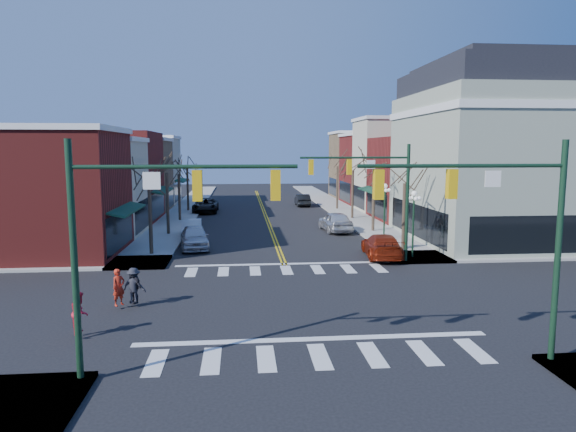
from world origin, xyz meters
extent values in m
plane|color=black|center=(0.00, 0.00, 0.00)|extent=(160.00, 160.00, 0.00)
cube|color=#9E9B93|center=(-8.75, 20.00, 0.07)|extent=(3.50, 70.00, 0.15)
cube|color=#9E9B93|center=(8.75, 20.00, 0.07)|extent=(3.50, 70.00, 0.15)
cube|color=maroon|center=(-15.50, 11.75, 4.00)|extent=(10.00, 8.50, 8.00)
cube|color=beige|center=(-15.50, 19.50, 3.75)|extent=(10.00, 7.00, 7.50)
cube|color=maroon|center=(-15.50, 27.50, 4.25)|extent=(10.00, 9.00, 8.50)
cube|color=olive|center=(-15.50, 35.75, 3.90)|extent=(10.00, 7.50, 7.80)
cube|color=beige|center=(-15.50, 43.50, 4.10)|extent=(10.00, 8.00, 8.20)
cube|color=maroon|center=(15.50, 25.75, 4.00)|extent=(10.00, 8.50, 8.00)
cube|color=beige|center=(15.50, 33.50, 5.00)|extent=(10.00, 7.00, 10.00)
cube|color=maroon|center=(15.50, 41.00, 4.25)|extent=(10.00, 8.00, 8.50)
cube|color=olive|center=(15.50, 49.00, 4.50)|extent=(10.00, 8.00, 9.00)
cube|color=#949E89|center=(16.50, 14.50, 5.50)|extent=(12.00, 14.00, 11.00)
cube|color=white|center=(16.50, 14.50, 9.60)|extent=(12.25, 14.25, 0.50)
cube|color=black|center=(16.50, 14.50, 11.90)|extent=(11.40, 13.40, 1.80)
cube|color=black|center=(16.50, 14.50, 13.00)|extent=(9.80, 11.80, 0.60)
cylinder|color=#14331E|center=(-7.40, -7.40, 3.60)|extent=(0.20, 0.20, 7.20)
cylinder|color=#14331E|center=(-4.15, -7.40, 6.40)|extent=(6.50, 0.12, 0.12)
cube|color=gold|center=(-3.83, -7.40, 5.85)|extent=(0.28, 0.28, 0.90)
cube|color=gold|center=(-1.55, -7.40, 5.85)|extent=(0.28, 0.28, 0.90)
cylinder|color=#14331E|center=(7.40, -7.40, 3.60)|extent=(0.20, 0.20, 7.20)
cylinder|color=#14331E|center=(4.15, -7.40, 6.40)|extent=(6.50, 0.12, 0.12)
cube|color=gold|center=(3.83, -7.40, 5.85)|extent=(0.28, 0.28, 0.90)
cube|color=gold|center=(1.55, -7.40, 5.85)|extent=(0.28, 0.28, 0.90)
cylinder|color=#14331E|center=(7.40, 7.40, 3.60)|extent=(0.20, 0.20, 7.20)
cylinder|color=#14331E|center=(4.15, 7.40, 6.40)|extent=(6.50, 0.12, 0.12)
cube|color=gold|center=(3.83, 7.40, 5.85)|extent=(0.28, 0.28, 0.90)
cube|color=gold|center=(1.55, 7.40, 5.85)|extent=(0.28, 0.28, 0.90)
cylinder|color=#14331E|center=(8.20, 8.50, 2.00)|extent=(0.12, 0.12, 4.00)
sphere|color=white|center=(8.20, 8.50, 4.15)|extent=(0.36, 0.36, 0.36)
cylinder|color=#14331E|center=(8.20, 15.00, 2.00)|extent=(0.12, 0.12, 4.00)
sphere|color=white|center=(8.20, 15.00, 4.15)|extent=(0.36, 0.36, 0.36)
cylinder|color=#382B21|center=(-8.40, 11.00, 2.38)|extent=(0.24, 0.24, 4.76)
cylinder|color=#382B21|center=(-8.40, 19.00, 2.52)|extent=(0.24, 0.24, 5.04)
cylinder|color=#382B21|center=(-8.40, 27.00, 2.27)|extent=(0.24, 0.24, 4.55)
cylinder|color=#382B21|center=(-8.40, 35.00, 2.45)|extent=(0.24, 0.24, 4.90)
cylinder|color=#382B21|center=(8.40, 11.00, 2.31)|extent=(0.24, 0.24, 4.62)
cylinder|color=#382B21|center=(8.40, 19.00, 2.59)|extent=(0.24, 0.24, 5.18)
cylinder|color=#382B21|center=(8.40, 27.00, 2.42)|extent=(0.24, 0.24, 4.83)
cylinder|color=#382B21|center=(8.40, 35.00, 2.48)|extent=(0.24, 0.24, 4.97)
imported|color=#BCBDC1|center=(-5.81, 13.23, 0.80)|extent=(2.47, 4.91, 1.61)
imported|color=silver|center=(-6.40, 17.44, 0.72)|extent=(1.87, 4.50, 1.45)
imported|color=black|center=(-6.40, 33.84, 0.78)|extent=(2.65, 5.63, 1.56)
imported|color=maroon|center=(6.40, 9.16, 0.76)|extent=(2.62, 5.39, 1.51)
imported|color=silver|center=(5.35, 19.68, 0.85)|extent=(2.43, 5.17, 1.71)
imported|color=black|center=(4.93, 39.33, 0.73)|extent=(1.57, 4.42, 1.45)
imported|color=red|center=(-7.89, -0.24, 0.96)|extent=(0.68, 0.70, 1.62)
imported|color=red|center=(-8.53, -3.58, 0.94)|extent=(0.72, 0.86, 1.57)
imported|color=black|center=(-7.30, 0.03, 0.95)|extent=(0.93, 0.94, 1.60)
imported|color=#22222A|center=(-7.30, 0.00, 0.95)|extent=(1.13, 0.78, 1.60)
camera|label=1|loc=(-2.58, -22.45, 6.91)|focal=32.00mm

